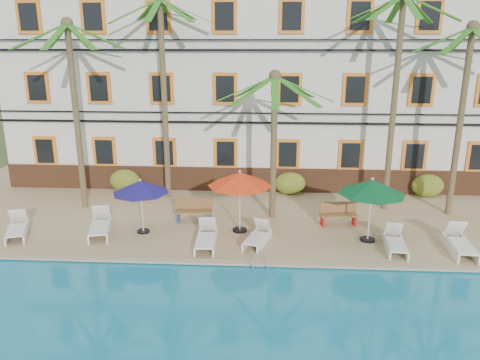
# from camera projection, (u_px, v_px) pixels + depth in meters

# --- Properties ---
(ground) EXTENTS (100.00, 100.00, 0.00)m
(ground) POSITION_uv_depth(u_px,v_px,m) (251.00, 258.00, 16.58)
(ground) COLOR #384C23
(ground) RESTS_ON ground
(pool_deck) EXTENTS (30.00, 12.00, 0.25)m
(pool_deck) POSITION_uv_depth(u_px,v_px,m) (255.00, 207.00, 21.33)
(pool_deck) COLOR tan
(pool_deck) RESTS_ON ground
(pool_coping) EXTENTS (30.00, 0.35, 0.06)m
(pool_coping) POSITION_uv_depth(u_px,v_px,m) (250.00, 263.00, 15.64)
(pool_coping) COLOR tan
(pool_coping) RESTS_ON pool_deck
(hotel_building) EXTENTS (25.40, 6.44, 10.22)m
(hotel_building) POSITION_uv_depth(u_px,v_px,m) (259.00, 81.00, 24.59)
(hotel_building) COLOR silver
(hotel_building) RESTS_ON pool_deck
(palm_a) EXTENTS (4.60, 4.60, 8.09)m
(palm_a) POSITION_uv_depth(u_px,v_px,m) (74.00, 89.00, 19.48)
(palm_a) COLOR brown
(palm_a) RESTS_ON pool_deck
(palm_b) EXTENTS (4.60, 4.60, 9.10)m
(palm_b) POSITION_uv_depth(u_px,v_px,m) (163.00, 73.00, 20.63)
(palm_b) COLOR brown
(palm_b) RESTS_ON pool_deck
(palm_c) EXTENTS (4.60, 4.60, 6.10)m
(palm_c) POSITION_uv_depth(u_px,v_px,m) (274.00, 122.00, 18.65)
(palm_c) COLOR brown
(palm_c) RESTS_ON pool_deck
(palm_d) EXTENTS (4.60, 4.60, 9.13)m
(palm_d) POSITION_uv_depth(u_px,v_px,m) (397.00, 75.00, 19.10)
(palm_d) COLOR brown
(palm_d) RESTS_ON pool_deck
(palm_e) EXTENTS (4.60, 4.60, 7.92)m
(palm_e) POSITION_uv_depth(u_px,v_px,m) (464.00, 94.00, 18.70)
(palm_e) COLOR brown
(palm_e) RESTS_ON pool_deck
(shrub_left) EXTENTS (1.50, 0.90, 1.10)m
(shrub_left) POSITION_uv_depth(u_px,v_px,m) (125.00, 180.00, 23.03)
(shrub_left) COLOR #1E5F1B
(shrub_left) RESTS_ON pool_deck
(shrub_mid) EXTENTS (1.50, 0.90, 1.10)m
(shrub_mid) POSITION_uv_depth(u_px,v_px,m) (290.00, 183.00, 22.57)
(shrub_mid) COLOR #1E5F1B
(shrub_mid) RESTS_ON pool_deck
(shrub_right) EXTENTS (1.50, 0.90, 1.10)m
(shrub_right) POSITION_uv_depth(u_px,v_px,m) (428.00, 186.00, 22.20)
(shrub_right) COLOR #1E5F1B
(shrub_right) RESTS_ON pool_deck
(umbrella_blue) EXTENTS (2.16, 2.16, 2.17)m
(umbrella_blue) POSITION_uv_depth(u_px,v_px,m) (141.00, 187.00, 17.70)
(umbrella_blue) COLOR black
(umbrella_blue) RESTS_ON pool_deck
(umbrella_red) EXTENTS (2.48, 2.48, 2.48)m
(umbrella_red) POSITION_uv_depth(u_px,v_px,m) (240.00, 179.00, 17.72)
(umbrella_red) COLOR black
(umbrella_red) RESTS_ON pool_deck
(umbrella_green) EXTENTS (2.45, 2.45, 2.45)m
(umbrella_green) POSITION_uv_depth(u_px,v_px,m) (372.00, 187.00, 16.85)
(umbrella_green) COLOR black
(umbrella_green) RESTS_ON pool_deck
(lounger_a) EXTENTS (1.33, 2.01, 0.89)m
(lounger_a) POSITION_uv_depth(u_px,v_px,m) (17.00, 228.00, 17.85)
(lounger_a) COLOR white
(lounger_a) RESTS_ON pool_deck
(lounger_b) EXTENTS (1.20, 2.17, 0.97)m
(lounger_b) POSITION_uv_depth(u_px,v_px,m) (100.00, 226.00, 18.03)
(lounger_b) COLOR white
(lounger_b) RESTS_ON pool_deck
(lounger_c) EXTENTS (0.77, 1.98, 0.93)m
(lounger_c) POSITION_uv_depth(u_px,v_px,m) (206.00, 238.00, 16.94)
(lounger_c) COLOR white
(lounger_c) RESTS_ON pool_deck
(lounger_d) EXTENTS (1.10, 1.84, 0.82)m
(lounger_d) POSITION_uv_depth(u_px,v_px,m) (258.00, 236.00, 17.16)
(lounger_d) COLOR white
(lounger_d) RESTS_ON pool_deck
(lounger_e) EXTENTS (0.82, 1.88, 0.86)m
(lounger_e) POSITION_uv_depth(u_px,v_px,m) (395.00, 242.00, 16.63)
(lounger_e) COLOR white
(lounger_e) RESTS_ON pool_deck
(lounger_f) EXTENTS (0.87, 2.07, 0.96)m
(lounger_f) POSITION_uv_depth(u_px,v_px,m) (460.00, 243.00, 16.47)
(lounger_f) COLOR white
(lounger_f) RESTS_ON pool_deck
(bench_left) EXTENTS (1.53, 0.60, 0.93)m
(bench_left) POSITION_uv_depth(u_px,v_px,m) (194.00, 210.00, 19.26)
(bench_left) COLOR olive
(bench_left) RESTS_ON pool_deck
(bench_right) EXTENTS (1.55, 0.65, 0.93)m
(bench_right) POSITION_uv_depth(u_px,v_px,m) (338.00, 214.00, 18.85)
(bench_right) COLOR olive
(bench_right) RESTS_ON pool_deck
(pool_ladder) EXTENTS (0.54, 0.74, 0.74)m
(pool_ladder) POSITION_uv_depth(u_px,v_px,m) (261.00, 265.00, 15.53)
(pool_ladder) COLOR silver
(pool_ladder) RESTS_ON ground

